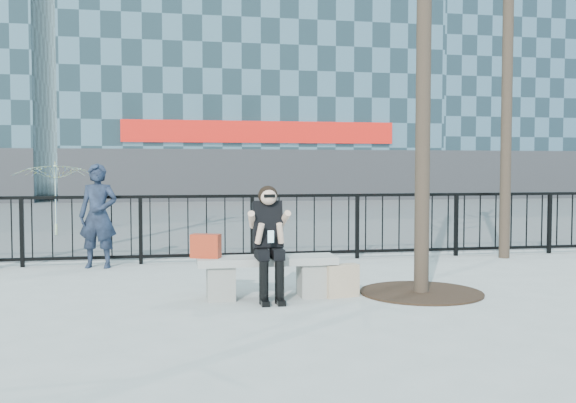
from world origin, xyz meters
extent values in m
plane|color=gray|center=(0.00, 0.00, 0.00)|extent=(120.00, 120.00, 0.00)
cube|color=#474747|center=(0.00, 15.00, 0.00)|extent=(60.00, 23.00, 0.01)
cube|color=black|center=(0.00, 3.00, 1.08)|extent=(14.00, 0.05, 0.05)
cube|color=black|center=(0.00, 3.00, 0.12)|extent=(14.00, 0.05, 0.05)
cube|color=#2D2D30|center=(3.00, 21.96, 1.20)|extent=(18.00, 0.08, 2.40)
cube|color=red|center=(3.00, 21.90, 3.20)|extent=(12.60, 0.12, 1.00)
cube|color=slate|center=(20.00, 27.00, 10.00)|extent=(16.00, 10.00, 20.00)
cylinder|color=black|center=(4.50, 2.60, 3.50)|extent=(0.18, 0.18, 7.00)
cylinder|color=black|center=(1.90, -0.10, 0.01)|extent=(1.50, 1.50, 0.02)
cube|color=slate|center=(-0.55, 0.00, 0.20)|extent=(0.32, 0.38, 0.40)
cube|color=slate|center=(0.55, 0.00, 0.20)|extent=(0.32, 0.38, 0.40)
cube|color=gray|center=(0.00, 0.00, 0.45)|extent=(1.65, 0.46, 0.09)
cube|color=#A72B14|center=(-0.72, 0.02, 0.63)|extent=(0.37, 0.27, 0.28)
cube|color=beige|center=(0.88, -0.13, 0.19)|extent=(0.44, 0.24, 0.39)
imported|color=black|center=(-2.22, 2.73, 0.81)|extent=(0.65, 0.49, 1.61)
imported|color=#FBF037|center=(-3.71, 7.70, 0.85)|extent=(2.24, 2.27, 1.69)
camera|label=1|loc=(-1.11, -7.48, 1.54)|focal=40.00mm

